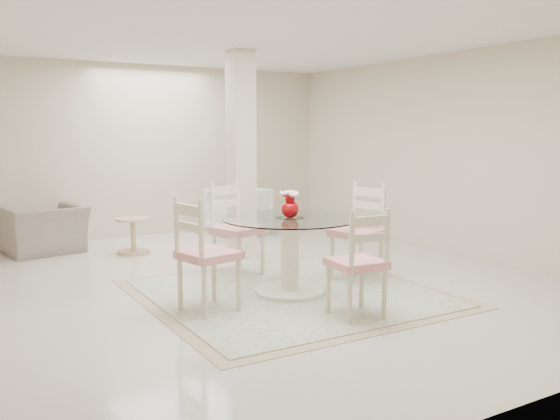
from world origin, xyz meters
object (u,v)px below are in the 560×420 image
dining_table (290,256)px  recliner_taupe (44,229)px  column (241,155)px  red_vase (290,204)px  dining_chair_east (361,224)px  dining_chair_north (234,222)px  side_table (133,237)px  dining_chair_south (361,256)px  dining_chair_west (202,246)px  armchair_white (238,211)px

dining_table → recliner_taupe: 3.93m
column → red_vase: bearing=-102.5°
dining_chair_east → dining_chair_north: (-1.16, 0.88, 0.00)m
side_table → dining_chair_north: bearing=-71.1°
dining_table → dining_chair_south: 1.03m
dining_chair_west → dining_chair_south: size_ratio=1.08×
dining_table → dining_chair_north: 1.05m
dining_chair_north → side_table: 1.99m
dining_chair_east → dining_chair_north: bearing=-142.4°
dining_table → dining_chair_north: bearing=97.8°
dining_chair_east → armchair_white: size_ratio=1.43×
recliner_taupe → dining_chair_west: bearing=91.9°
side_table → dining_chair_east: bearing=-56.7°
column → dining_chair_west: 2.65m
dining_chair_south → dining_chair_west: bearing=-33.3°
column → dining_chair_north: 1.32m
column → armchair_white: bearing=65.1°
dining_table → dining_chair_west: 1.05m
recliner_taupe → side_table: (1.05, -0.62, -0.10)m
column → side_table: bearing=143.2°
red_vase → dining_chair_east: size_ratio=0.23×
dining_chair_west → dining_chair_east: bearing=-94.5°
dining_chair_north → dining_chair_west: (-0.88, -1.15, -0.01)m
dining_table → side_table: bearing=105.1°
dining_chair_north → side_table: size_ratio=2.48×
red_vase → recliner_taupe: 3.98m
column → recliner_taupe: column is taller
dining_chair_east → armchair_white: dining_chair_east is taller
red_vase → dining_chair_north: bearing=97.9°
armchair_white → dining_chair_west: bearing=51.4°
red_vase → dining_chair_north: size_ratio=0.23×
dining_table → armchair_white: size_ratio=1.64×
column → red_vase: 2.05m
red_vase → armchair_white: bearing=71.8°
dining_chair_east → dining_chair_south: size_ratio=1.09×
column → dining_table: column is taller
dining_chair_west → armchair_white: 4.25m
dining_table → dining_chair_east: dining_chair_east is taller
dining_chair_north → side_table: bearing=92.2°
dining_chair_south → recliner_taupe: size_ratio=1.09×
dining_chair_west → dining_chair_north: bearing=-49.4°
column → dining_chair_north: size_ratio=2.25×
dining_chair_north → dining_chair_south: (0.25, -2.03, -0.05)m
dining_table → dining_chair_east: bearing=7.7°
armchair_white → dining_chair_south: bearing=69.3°
dining_chair_south → side_table: bearing=-72.5°
red_vase → side_table: size_ratio=0.57×
dining_table → recliner_taupe: size_ratio=1.37×
armchair_white → side_table: size_ratio=1.73×
recliner_taupe → armchair_white: 2.98m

